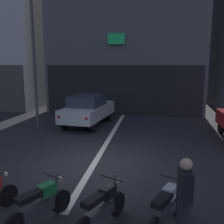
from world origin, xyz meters
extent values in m
plane|color=#232328|center=(0.00, 0.00, 0.00)|extent=(120.00, 120.00, 0.00)
cube|color=silver|center=(0.00, 6.00, 0.00)|extent=(0.20, 18.00, 0.01)
cube|color=black|center=(-0.07, 8.36, 1.60)|extent=(9.92, 0.10, 3.20)
cube|color=#1EE566|center=(-0.46, 8.29, 4.78)|extent=(1.06, 0.16, 0.64)
cylinder|color=black|center=(-2.17, 6.81, 0.32)|extent=(0.26, 0.66, 0.64)
cylinder|color=black|center=(-0.63, 6.62, 0.32)|extent=(0.26, 0.66, 0.64)
cylinder|color=black|center=(-2.49, 4.23, 0.32)|extent=(0.26, 0.66, 0.64)
cylinder|color=black|center=(-0.96, 4.04, 0.32)|extent=(0.26, 0.66, 0.64)
cube|color=#B7BABF|center=(-1.56, 5.42, 0.75)|extent=(2.26, 4.29, 0.66)
cube|color=#2D3842|center=(-1.58, 5.28, 1.36)|extent=(1.78, 2.15, 0.56)
cube|color=red|center=(-2.51, 3.51, 0.80)|extent=(0.15, 0.08, 0.12)
cube|color=red|center=(-1.12, 3.33, 0.80)|extent=(0.15, 0.08, 0.12)
cylinder|color=black|center=(5.13, 4.73, 0.32)|extent=(0.20, 0.64, 0.64)
cylinder|color=black|center=(1.70, 9.83, 0.32)|extent=(0.24, 0.65, 0.64)
cylinder|color=black|center=(0.16, 9.69, 0.32)|extent=(0.24, 0.65, 0.64)
cylinder|color=black|center=(1.46, 12.42, 0.32)|extent=(0.24, 0.65, 0.64)
cylinder|color=black|center=(-0.09, 12.28, 0.32)|extent=(0.24, 0.65, 0.64)
cube|color=slate|center=(0.81, 11.05, 0.75)|extent=(2.14, 4.25, 0.66)
cube|color=#2D3842|center=(0.79, 11.20, 1.36)|extent=(1.73, 2.11, 0.56)
cube|color=red|center=(1.32, 13.13, 0.80)|extent=(0.15, 0.07, 0.12)
cube|color=red|center=(-0.09, 13.00, 0.80)|extent=(0.15, 0.07, 0.12)
cylinder|color=#47474C|center=(-3.90, 4.12, 3.42)|extent=(0.14, 0.14, 6.84)
cylinder|color=black|center=(-1.41, -2.85, 0.26)|extent=(0.27, 0.51, 0.52)
cylinder|color=#4C4C51|center=(-1.47, -2.99, 0.63)|extent=(0.16, 0.25, 0.70)
sphere|color=silver|center=(-1.42, -2.87, 0.80)|extent=(0.12, 0.12, 0.12)
cylinder|color=black|center=(-0.09, -2.90, 0.26)|extent=(0.30, 0.49, 0.52)
cube|color=#38383D|center=(-0.38, -3.45, 0.37)|extent=(0.52, 0.74, 0.22)
cube|color=black|center=(-0.45, -3.59, 0.72)|extent=(0.47, 0.63, 0.12)
cube|color=#1E7238|center=(-0.26, -3.22, 0.70)|extent=(0.36, 0.42, 0.24)
cylinder|color=#4C4C51|center=(-0.16, -3.03, 0.63)|extent=(0.17, 0.24, 0.70)
cylinder|color=black|center=(-0.20, -3.10, 0.95)|extent=(0.50, 0.29, 0.04)
sphere|color=silver|center=(-0.10, -2.92, 0.80)|extent=(0.12, 0.12, 0.12)
cylinder|color=black|center=(1.17, -2.80, 0.26)|extent=(0.29, 0.50, 0.52)
cube|color=#38383D|center=(0.90, -3.37, 0.37)|extent=(0.50, 0.75, 0.22)
cube|color=black|center=(0.83, -3.51, 0.72)|extent=(0.46, 0.64, 0.12)
cube|color=black|center=(1.01, -3.14, 0.70)|extent=(0.36, 0.42, 0.24)
cylinder|color=#4C4C51|center=(1.11, -2.94, 0.63)|extent=(0.17, 0.24, 0.70)
cylinder|color=black|center=(1.07, -3.01, 0.95)|extent=(0.51, 0.27, 0.04)
sphere|color=silver|center=(1.16, -2.83, 0.80)|extent=(0.12, 0.12, 0.12)
cylinder|color=black|center=(2.44, -2.59, 0.26)|extent=(0.28, 0.50, 0.52)
cube|color=#38383D|center=(2.18, -3.16, 0.37)|extent=(0.49, 0.75, 0.22)
cube|color=black|center=(2.12, -3.30, 0.72)|extent=(0.45, 0.64, 0.12)
cube|color=#B2B5BA|center=(2.29, -2.93, 0.70)|extent=(0.35, 0.42, 0.24)
cylinder|color=#4C4C51|center=(2.38, -2.73, 0.63)|extent=(0.16, 0.24, 0.70)
cylinder|color=black|center=(2.35, -2.80, 0.95)|extent=(0.52, 0.26, 0.04)
sphere|color=silver|center=(2.43, -2.61, 0.80)|extent=(0.12, 0.12, 0.12)
cylinder|color=#23232D|center=(2.49, -3.55, 0.43)|extent=(0.24, 0.24, 0.86)
cube|color=black|center=(2.49, -3.55, 1.15)|extent=(0.26, 0.38, 0.58)
sphere|color=tan|center=(2.49, -3.55, 1.56)|extent=(0.22, 0.22, 0.22)
camera|label=1|loc=(1.89, -7.98, 3.30)|focal=41.59mm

